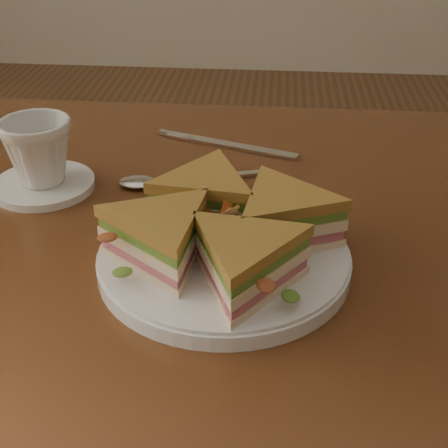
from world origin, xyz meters
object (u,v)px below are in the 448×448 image
object	(u,v)px
spoon	(156,181)
coffee_cup	(39,152)
knife	(221,144)
sandwich_wedges	(224,228)
table	(239,307)
plate	(224,259)
saucer	(44,185)

from	to	relation	value
spoon	coffee_cup	world-z (taller)	coffee_cup
knife	coffee_cup	distance (m)	0.26
sandwich_wedges	spoon	distance (m)	0.20
sandwich_wedges	spoon	size ratio (longest dim) A/B	1.60
table	sandwich_wedges	xyz separation A→B (m)	(-0.01, -0.06, 0.14)
plate	saucer	distance (m)	0.28
table	plate	distance (m)	0.12
plate	knife	distance (m)	0.30
spoon	coffee_cup	distance (m)	0.15
saucer	table	bearing A→B (deg)	-19.66
spoon	coffee_cup	bearing A→B (deg)	172.62
saucer	sandwich_wedges	bearing A→B (deg)	-31.85
knife	saucer	distance (m)	0.26
table	saucer	distance (m)	0.29
sandwich_wedges	knife	size ratio (longest dim) A/B	1.37
coffee_cup	saucer	bearing A→B (deg)	0.00
table	saucer	world-z (taller)	saucer
plate	spoon	world-z (taller)	plate
plate	saucer	world-z (taller)	plate
table	saucer	bearing A→B (deg)	160.34
sandwich_wedges	saucer	xyz separation A→B (m)	(-0.24, 0.15, -0.04)
sandwich_wedges	saucer	distance (m)	0.28
spoon	coffee_cup	size ratio (longest dim) A/B	2.07
table	spoon	world-z (taller)	spoon
coffee_cup	knife	bearing A→B (deg)	38.02
coffee_cup	plate	bearing A→B (deg)	-29.62
knife	table	bearing A→B (deg)	-61.08
coffee_cup	table	bearing A→B (deg)	-17.43
spoon	sandwich_wedges	bearing A→B (deg)	-76.26
sandwich_wedges	knife	bearing A→B (deg)	95.87
sandwich_wedges	spoon	xyz separation A→B (m)	(-0.10, 0.17, -0.04)
plate	spoon	bearing A→B (deg)	120.56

